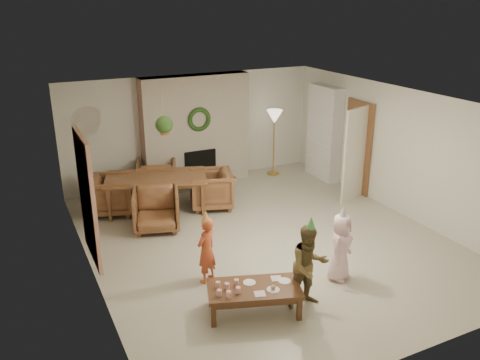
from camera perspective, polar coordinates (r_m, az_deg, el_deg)
floor at (r=9.01m, az=2.85°, el=-6.78°), size 7.00×7.00×0.00m
ceiling at (r=8.19m, az=3.16°, el=9.01°), size 7.00×7.00×0.00m
wall_back at (r=11.57m, az=-5.45°, el=5.94°), size 7.00×0.00×7.00m
wall_front at (r=5.98m, az=19.64°, el=-9.43°), size 7.00×0.00×7.00m
wall_left at (r=7.62m, az=-17.20°, el=-2.61°), size 0.00×7.00×7.00m
wall_right at (r=10.25m, az=17.87°, el=3.16°), size 0.00×7.00×7.00m
fireplace_mass at (r=11.39m, az=-5.08°, el=5.72°), size 2.50×0.40×2.50m
fireplace_hearth at (r=11.44m, az=-4.26°, el=-0.45°), size 1.60×0.30×0.12m
fireplace_firebox at (r=11.45m, az=-4.63°, el=1.65°), size 0.75×0.12×0.75m
fireplace_wreath at (r=11.11m, az=-4.70°, el=6.96°), size 0.54×0.10×0.54m
floor_lamp_base at (r=12.27m, az=3.84°, el=0.80°), size 0.30×0.30×0.03m
floor_lamp_post at (r=12.04m, az=3.92°, el=4.07°), size 0.03×0.03×1.44m
floor_lamp_shade at (r=11.87m, az=4.00°, el=7.27°), size 0.38×0.38×0.32m
bookshelf_carcass at (r=11.89m, az=9.66°, el=5.39°), size 0.30×1.00×2.20m
bookshelf_shelf_a at (r=12.06m, az=9.41°, el=2.39°), size 0.30×0.92×0.03m
bookshelf_shelf_b at (r=11.94m, az=9.52°, el=4.22°), size 0.30×0.92×0.03m
bookshelf_shelf_c at (r=11.84m, az=9.63°, el=6.08°), size 0.30×0.92×0.03m
bookshelf_shelf_d at (r=11.75m, az=9.74°, el=7.97°), size 0.30×0.92×0.03m
books_row_lower at (r=11.89m, az=9.78°, el=2.82°), size 0.20×0.40×0.24m
books_row_mid at (r=11.93m, az=9.34°, el=4.91°), size 0.20×0.44×0.24m
books_row_upper at (r=11.72m, az=9.87°, el=6.57°), size 0.20×0.36×0.22m
door_frame at (r=11.14m, az=13.40°, el=3.69°), size 0.05×0.86×2.04m
door_leaf at (r=10.63m, az=13.08°, el=2.81°), size 0.77×0.32×2.00m
curtain_panel at (r=7.81m, az=-17.16°, el=-2.05°), size 0.06×1.20×2.00m
dining_table at (r=10.18m, az=-9.56°, el=-1.58°), size 2.25×1.67×0.71m
dining_chair_near at (r=9.35m, az=-9.61°, el=-3.37°), size 1.05×1.07×0.78m
dining_chair_far at (r=11.00m, az=-9.54°, el=0.29°), size 1.05×1.07×0.78m
dining_chair_left at (r=10.23m, az=-14.51°, el=-1.64°), size 1.07×1.05×0.78m
dining_chair_right at (r=10.20m, az=-3.37°, el=-1.07°), size 1.07×1.05×0.78m
hanging_plant_cord at (r=9.11m, az=-8.80°, el=7.71°), size 0.01×0.01×0.70m
hanging_plant_pot at (r=9.19m, az=-8.69°, el=5.58°), size 0.16×0.16×0.12m
hanging_plant_foliage at (r=9.16m, az=-8.73°, el=6.31°), size 0.32×0.32×0.32m
coffee_table_top at (r=6.91m, az=1.64°, el=-12.41°), size 1.41×1.01×0.06m
coffee_table_apron at (r=6.95m, az=1.63°, el=-12.89°), size 1.28×0.89×0.08m
coffee_leg_fl at (r=6.76m, az=-3.05°, el=-15.30°), size 0.09×0.09×0.33m
coffee_leg_fr at (r=6.91m, az=6.84°, el=-14.53°), size 0.09×0.09×0.33m
coffee_leg_bl at (r=7.18m, az=-3.37°, el=-12.91°), size 0.09×0.09×0.33m
coffee_leg_br at (r=7.33m, az=5.87°, el=-12.25°), size 0.09×0.09×0.33m
cup_a at (r=6.70m, az=-2.40°, el=-12.83°), size 0.09×0.09×0.09m
cup_b at (r=6.87m, az=-2.54°, el=-11.95°), size 0.09×0.09×0.09m
cup_c at (r=6.67m, az=-1.33°, el=-13.00°), size 0.09×0.09×0.09m
cup_d at (r=6.84m, az=-1.50°, el=-12.11°), size 0.09×0.09×0.09m
cup_e at (r=6.75m, az=-0.22°, el=-12.56°), size 0.09×0.09×0.09m
cup_f at (r=6.91m, az=-0.42°, el=-11.69°), size 0.09×0.09×0.09m
plate_a at (r=6.99m, az=1.09°, el=-11.70°), size 0.22×0.22×0.01m
plate_b at (r=6.85m, az=3.84°, el=-12.46°), size 0.22×0.22×0.01m
plate_c at (r=7.05m, az=5.13°, el=-11.48°), size 0.22×0.22×0.01m
food_scoop at (r=6.83m, az=3.84°, el=-12.19°), size 0.09×0.09×0.07m
napkin_left at (r=6.76m, az=2.29°, el=-12.95°), size 0.19×0.19×0.01m
napkin_right at (r=7.10m, az=4.21°, el=-11.22°), size 0.19×0.19×0.01m
child_red at (r=7.54m, az=-3.89°, el=-8.09°), size 0.45×0.40×1.04m
party_hat_red at (r=7.29m, az=-3.99°, el=-4.18°), size 0.16×0.16×0.20m
child_plaid at (r=7.00m, az=7.92°, el=-9.81°), size 0.63×0.51×1.22m
party_hat_plaid at (r=6.70m, az=8.19°, el=-4.97°), size 0.19×0.19×0.20m
child_pink at (r=7.73m, az=11.49°, el=-7.57°), size 0.62×0.56×1.07m
party_hat_pink at (r=7.49m, az=11.79°, el=-3.64°), size 0.18×0.18×0.19m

